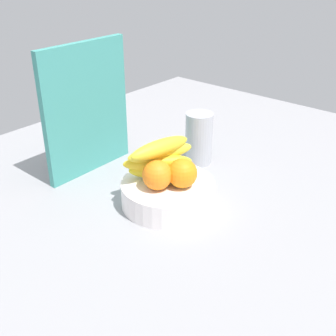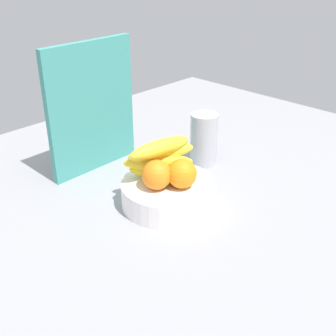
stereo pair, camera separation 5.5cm
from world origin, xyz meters
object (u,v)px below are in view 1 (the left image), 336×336
(orange_front_left, at_px, (183,173))
(banana_bunch, at_px, (160,158))
(fruit_bowl, at_px, (168,193))
(orange_center, at_px, (157,175))
(thermos_tumbler, at_px, (199,138))
(orange_front_right, at_px, (164,159))
(cutting_board, at_px, (87,110))

(orange_front_left, relative_size, banana_bunch, 0.38)
(fruit_bowl, relative_size, orange_center, 3.24)
(fruit_bowl, xyz_separation_m, orange_center, (-0.04, 0.00, 0.07))
(fruit_bowl, height_order, banana_bunch, banana_bunch)
(orange_center, xyz_separation_m, thermos_tumbler, (0.27, 0.08, -0.02))
(thermos_tumbler, bearing_deg, fruit_bowl, -160.49)
(orange_center, height_order, thermos_tumbler, thermos_tumbler)
(fruit_bowl, distance_m, banana_bunch, 0.09)
(banana_bunch, bearing_deg, orange_front_left, -86.92)
(fruit_bowl, distance_m, orange_front_right, 0.09)
(thermos_tumbler, bearing_deg, orange_front_left, -151.55)
(orange_center, height_order, cutting_board, cutting_board)
(fruit_bowl, bearing_deg, orange_front_right, 50.76)
(fruit_bowl, height_order, orange_front_left, orange_front_left)
(fruit_bowl, relative_size, banana_bunch, 1.23)
(orange_center, relative_size, banana_bunch, 0.38)
(orange_center, height_order, banana_bunch, banana_bunch)
(orange_front_left, relative_size, thermos_tumbler, 0.47)
(cutting_board, relative_size, thermos_tumbler, 2.36)
(banana_bunch, bearing_deg, thermos_tumbler, 13.02)
(fruit_bowl, xyz_separation_m, banana_bunch, (0.01, 0.03, 0.08))
(fruit_bowl, relative_size, orange_front_left, 3.24)
(orange_front_right, xyz_separation_m, orange_center, (-0.07, -0.04, 0.00))
(orange_front_right, bearing_deg, banana_bunch, -154.17)
(orange_front_left, bearing_deg, cutting_board, 91.96)
(cutting_board, distance_m, thermos_tumbler, 0.33)
(orange_front_left, bearing_deg, thermos_tumbler, 28.45)
(orange_center, bearing_deg, orange_front_left, -38.87)
(fruit_bowl, distance_m, orange_center, 0.08)
(banana_bunch, distance_m, thermos_tumbler, 0.24)
(orange_front_left, height_order, cutting_board, cutting_board)
(orange_front_right, bearing_deg, orange_center, -149.49)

